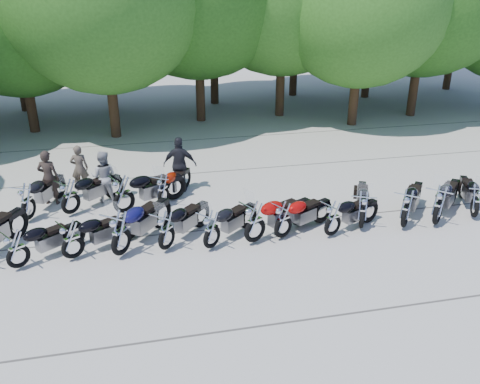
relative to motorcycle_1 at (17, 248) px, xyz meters
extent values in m
plane|color=#A19B92|center=(5.83, -0.42, -0.60)|extent=(90.00, 90.00, 0.00)
cylinder|color=#3A2614|center=(-1.42, 12.42, 1.06)|extent=(0.44, 0.44, 3.31)
sphere|color=#286319|center=(-1.42, 12.42, 4.72)|extent=(7.31, 7.31, 7.31)
cylinder|color=#3A2614|center=(2.26, 10.82, 1.37)|extent=(0.44, 0.44, 3.93)
cylinder|color=#3A2614|center=(6.37, 12.67, 1.47)|extent=(0.44, 0.44, 4.13)
cylinder|color=#3A2614|center=(10.44, 12.78, 1.45)|extent=(0.44, 0.44, 4.09)
cylinder|color=#3A2614|center=(13.38, 10.40, 1.21)|extent=(0.44, 0.44, 3.62)
cylinder|color=#3A2614|center=(17.03, 11.36, 1.39)|extent=(0.44, 0.44, 3.98)
cylinder|color=#3A2614|center=(-2.46, 16.55, 1.16)|extent=(0.44, 0.44, 3.52)
cylinder|color=#3A2614|center=(2.07, 16.01, 1.11)|extent=(0.44, 0.44, 3.42)
sphere|color=#286319|center=(2.07, 16.01, 4.90)|extent=(7.56, 7.56, 7.56)
cylinder|color=#3A2614|center=(7.63, 16.05, 1.18)|extent=(0.44, 0.44, 3.56)
cylinder|color=#3A2614|center=(12.52, 17.06, 1.28)|extent=(0.44, 0.44, 3.76)
cylinder|color=#3A2614|center=(16.51, 15.67, 1.22)|extent=(0.44, 0.44, 3.63)
cylinder|color=#3A2614|center=(22.45, 16.60, 1.59)|extent=(0.44, 0.44, 4.37)
imported|color=black|center=(0.31, 3.94, 0.29)|extent=(0.73, 0.57, 1.78)
imported|color=#959597|center=(1.99, 3.78, 0.24)|extent=(0.94, 0.80, 1.68)
imported|color=black|center=(4.44, 4.06, 0.35)|extent=(1.18, 0.71, 1.89)
imported|color=#4E4337|center=(1.17, 4.85, 0.19)|extent=(0.60, 0.41, 1.58)
camera|label=1|loc=(3.05, -11.74, 6.24)|focal=38.00mm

